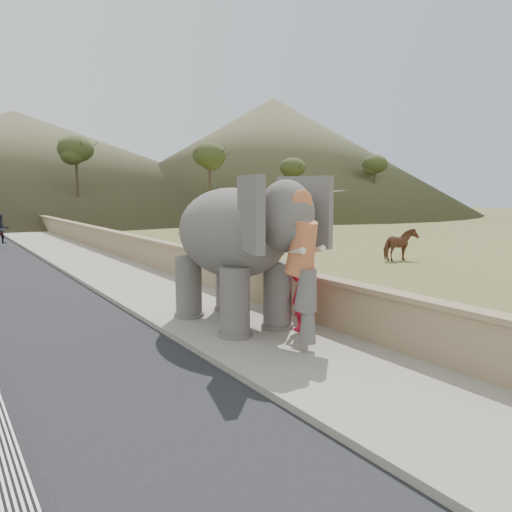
{
  "coord_description": "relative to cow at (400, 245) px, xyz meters",
  "views": [
    {
      "loc": [
        -5.47,
        -7.26,
        3.06
      ],
      "look_at": [
        0.2,
        1.45,
        1.7
      ],
      "focal_mm": 35.0,
      "sensor_mm": 36.0,
      "label": 1
    }
  ],
  "objects": [
    {
      "name": "parapet",
      "position": [
        -10.05,
        2.48,
        -0.16
      ],
      "size": [
        0.3,
        120.0,
        1.1
      ],
      "primitive_type": "cube",
      "color": "tan",
      "rests_on": "ground"
    },
    {
      "name": "distant_car",
      "position": [
        5.03,
        27.86,
        0.01
      ],
      "size": [
        4.37,
        2.09,
        1.44
      ],
      "primitive_type": "imported",
      "rotation": [
        0.0,
        0.0,
        1.48
      ],
      "color": "#AAAAB1",
      "rests_on": "ground"
    },
    {
      "name": "elephant_and_man",
      "position": [
        -11.69,
        -5.39,
        1.0
      ],
      "size": [
        2.47,
        4.43,
        3.14
      ],
      "color": "slate",
      "rests_on": "ground"
    },
    {
      "name": "walkway",
      "position": [
        -11.7,
        2.48,
        -0.63
      ],
      "size": [
        3.0,
        120.0,
        0.15
      ],
      "primitive_type": "cube",
      "color": "#9E9687",
      "rests_on": "ground"
    },
    {
      "name": "hill_right",
      "position": [
        24.3,
        44.48,
        7.29
      ],
      "size": [
        56.0,
        56.0,
        16.0
      ],
      "primitive_type": "cone",
      "color": "brown",
      "rests_on": "ground"
    },
    {
      "name": "hill_far",
      "position": [
        -6.7,
        62.48,
        6.29
      ],
      "size": [
        80.0,
        80.0,
        14.0
      ],
      "primitive_type": "cone",
      "color": "brown",
      "rests_on": "ground"
    },
    {
      "name": "cow",
      "position": [
        0.0,
        0.0,
        0.0
      ],
      "size": [
        1.7,
        0.82,
        1.41
      ],
      "primitive_type": "imported",
      "rotation": [
        0.0,
        0.0,
        1.6
      ],
      "color": "brown",
      "rests_on": "ground"
    },
    {
      "name": "bus_white",
      "position": [
        14.81,
        24.56,
        0.84
      ],
      "size": [
        11.24,
        4.04,
        3.1
      ],
      "primitive_type": "cube",
      "rotation": [
        0.0,
        0.0,
        1.43
      ],
      "color": "beige",
      "rests_on": "ground"
    },
    {
      "name": "bus_orange",
      "position": [
        18.83,
        24.73,
        0.84
      ],
      "size": [
        11.15,
        3.27,
        3.1
      ],
      "primitive_type": "cube",
      "rotation": [
        0.0,
        0.0,
        1.64
      ],
      "color": "gold",
      "rests_on": "ground"
    },
    {
      "name": "trees",
      "position": [
        -9.67,
        23.37,
        3.14
      ],
      "size": [
        48.31,
        35.52,
        8.83
      ],
      "color": "#473828",
      "rests_on": "ground"
    },
    {
      "name": "ground",
      "position": [
        -11.7,
        -7.52,
        -0.71
      ],
      "size": [
        160.0,
        160.0,
        0.0
      ],
      "primitive_type": "plane",
      "color": "olive",
      "rests_on": "ground"
    }
  ]
}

